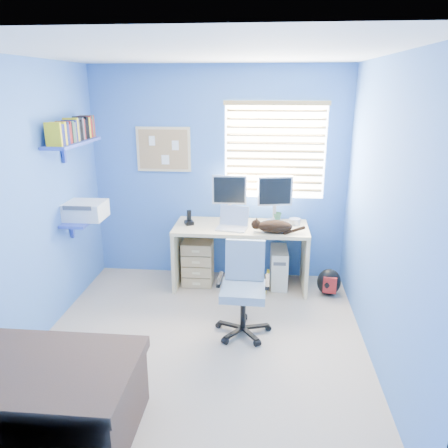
# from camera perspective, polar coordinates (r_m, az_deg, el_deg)

# --- Properties ---
(floor) EXTENTS (3.00, 3.20, 0.00)m
(floor) POSITION_cam_1_polar(r_m,az_deg,el_deg) (4.17, -2.99, -15.24)
(floor) COLOR tan
(floor) RESTS_ON ground
(ceiling) EXTENTS (3.00, 3.20, 0.00)m
(ceiling) POSITION_cam_1_polar(r_m,az_deg,el_deg) (3.51, -3.68, 21.45)
(ceiling) COLOR white
(ceiling) RESTS_ON wall_back
(wall_back) EXTENTS (3.00, 0.01, 2.50)m
(wall_back) POSITION_cam_1_polar(r_m,az_deg,el_deg) (5.19, -0.67, 6.38)
(wall_back) COLOR #4279CF
(wall_back) RESTS_ON ground
(wall_front) EXTENTS (3.00, 0.01, 2.50)m
(wall_front) POSITION_cam_1_polar(r_m,az_deg,el_deg) (2.19, -9.59, -10.25)
(wall_front) COLOR #4279CF
(wall_front) RESTS_ON ground
(wall_left) EXTENTS (0.01, 3.20, 2.50)m
(wall_left) POSITION_cam_1_polar(r_m,az_deg,el_deg) (4.14, -24.28, 1.88)
(wall_left) COLOR #4279CF
(wall_left) RESTS_ON ground
(wall_right) EXTENTS (0.01, 3.20, 2.50)m
(wall_right) POSITION_cam_1_polar(r_m,az_deg,el_deg) (3.74, 20.09, 0.79)
(wall_right) COLOR #4279CF
(wall_right) RESTS_ON ground
(desk) EXTENTS (1.52, 0.65, 0.74)m
(desk) POSITION_cam_1_polar(r_m,az_deg,el_deg) (5.09, 2.19, -4.21)
(desk) COLOR tan
(desk) RESTS_ON floor
(laptop) EXTENTS (0.37, 0.31, 0.22)m
(laptop) POSITION_cam_1_polar(r_m,az_deg,el_deg) (4.83, 1.04, 0.60)
(laptop) COLOR silver
(laptop) RESTS_ON desk
(monitor_left) EXTENTS (0.40, 0.13, 0.54)m
(monitor_left) POSITION_cam_1_polar(r_m,az_deg,el_deg) (5.11, 0.72, 3.44)
(monitor_left) COLOR silver
(monitor_left) RESTS_ON desk
(monitor_right) EXTENTS (0.42, 0.19, 0.54)m
(monitor_right) POSITION_cam_1_polar(r_m,az_deg,el_deg) (5.08, 6.67, 3.24)
(monitor_right) COLOR silver
(monitor_right) RESTS_ON desk
(phone) EXTENTS (0.13, 0.14, 0.17)m
(phone) POSITION_cam_1_polar(r_m,az_deg,el_deg) (5.01, -4.60, 0.88)
(phone) COLOR black
(phone) RESTS_ON desk
(mug) EXTENTS (0.10, 0.09, 0.10)m
(mug) POSITION_cam_1_polar(r_m,az_deg,el_deg) (5.16, 6.92, 0.91)
(mug) COLOR #2D5F3F
(mug) RESTS_ON desk
(cd_spindle) EXTENTS (0.13, 0.13, 0.07)m
(cd_spindle) POSITION_cam_1_polar(r_m,az_deg,el_deg) (5.07, 9.22, 0.33)
(cd_spindle) COLOR silver
(cd_spindle) RESTS_ON desk
(cat) EXTENTS (0.40, 0.23, 0.14)m
(cat) POSITION_cam_1_polar(r_m,az_deg,el_deg) (4.75, 6.63, -0.32)
(cat) COLOR black
(cat) RESTS_ON desk
(tower_pc) EXTENTS (0.20, 0.44, 0.45)m
(tower_pc) POSITION_cam_1_polar(r_m,az_deg,el_deg) (5.20, 7.16, -5.58)
(tower_pc) COLOR beige
(tower_pc) RESTS_ON floor
(drawer_boxes) EXTENTS (0.35, 0.28, 0.54)m
(drawer_boxes) POSITION_cam_1_polar(r_m,az_deg,el_deg) (5.17, -3.44, -5.10)
(drawer_boxes) COLOR tan
(drawer_boxes) RESTS_ON floor
(yellow_book) EXTENTS (0.03, 0.17, 0.24)m
(yellow_book) POSITION_cam_1_polar(r_m,az_deg,el_deg) (5.06, 5.57, -7.52)
(yellow_book) COLOR yellow
(yellow_book) RESTS_ON floor
(backpack) EXTENTS (0.30, 0.25, 0.31)m
(backpack) POSITION_cam_1_polar(r_m,az_deg,el_deg) (5.09, 13.53, -7.38)
(backpack) COLOR black
(backpack) RESTS_ON floor
(bed_corner) EXTENTS (1.10, 0.78, 0.53)m
(bed_corner) POSITION_cam_1_polar(r_m,az_deg,el_deg) (3.34, -21.59, -20.58)
(bed_corner) COLOR #4F372A
(bed_corner) RESTS_ON floor
(office_chair) EXTENTS (0.51, 0.51, 0.87)m
(office_chair) POSITION_cam_1_polar(r_m,az_deg,el_deg) (4.20, 2.56, -9.90)
(office_chair) COLOR black
(office_chair) RESTS_ON floor
(window_blinds) EXTENTS (1.15, 0.05, 1.10)m
(window_blinds) POSITION_cam_1_polar(r_m,az_deg,el_deg) (5.09, 6.68, 9.45)
(window_blinds) COLOR white
(window_blinds) RESTS_ON ground
(corkboard) EXTENTS (0.64, 0.02, 0.52)m
(corkboard) POSITION_cam_1_polar(r_m,az_deg,el_deg) (5.23, -7.91, 9.63)
(corkboard) COLOR tan
(corkboard) RESTS_ON ground
(wall_shelves) EXTENTS (0.42, 0.90, 1.05)m
(wall_shelves) POSITION_cam_1_polar(r_m,az_deg,el_deg) (4.69, -18.60, 6.53)
(wall_shelves) COLOR #3348B2
(wall_shelves) RESTS_ON ground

